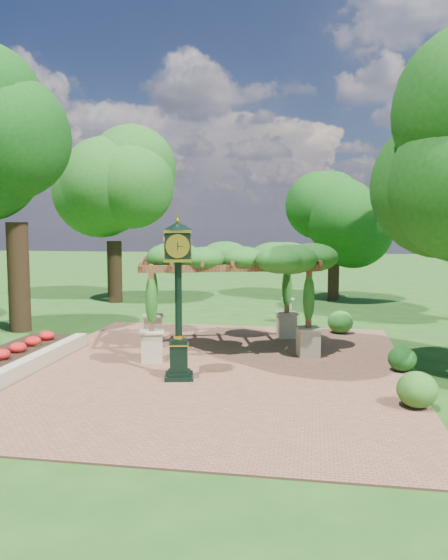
# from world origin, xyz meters

# --- Properties ---
(ground) EXTENTS (120.00, 120.00, 0.00)m
(ground) POSITION_xyz_m (0.00, 0.00, 0.00)
(ground) COLOR #1E4714
(ground) RESTS_ON ground
(brick_plaza) EXTENTS (10.00, 12.00, 0.04)m
(brick_plaza) POSITION_xyz_m (0.00, 1.00, 0.02)
(brick_plaza) COLOR brown
(brick_plaza) RESTS_ON ground
(border_wall) EXTENTS (0.35, 5.00, 0.40)m
(border_wall) POSITION_xyz_m (-4.60, 0.50, 0.20)
(border_wall) COLOR #C6B793
(border_wall) RESTS_ON ground
(flower_bed) EXTENTS (1.50, 5.00, 0.36)m
(flower_bed) POSITION_xyz_m (-5.50, 0.50, 0.18)
(flower_bed) COLOR red
(flower_bed) RESTS_ON ground
(pedestal_clock) EXTENTS (0.92, 0.92, 3.89)m
(pedestal_clock) POSITION_xyz_m (-0.67, -0.16, 2.34)
(pedestal_clock) COLOR black
(pedestal_clock) RESTS_ON brick_plaza
(pergola) EXTENTS (5.79, 4.48, 3.21)m
(pergola) POSITION_xyz_m (-0.08, 3.27, 2.64)
(pergola) COLOR #B8AD89
(pergola) RESTS_ON brick_plaza
(sundial) EXTENTS (0.65, 0.65, 0.96)m
(sundial) POSITION_xyz_m (1.57, 8.05, 0.42)
(sundial) COLOR gray
(sundial) RESTS_ON ground
(shrub_front) EXTENTS (1.06, 1.06, 0.75)m
(shrub_front) POSITION_xyz_m (4.68, -1.40, 0.41)
(shrub_front) COLOR #2B601B
(shrub_front) RESTS_ON brick_plaza
(shrub_mid) EXTENTS (0.93, 0.93, 0.64)m
(shrub_mid) POSITION_xyz_m (4.80, 1.44, 0.36)
(shrub_mid) COLOR #154814
(shrub_mid) RESTS_ON brick_plaza
(shrub_back) EXTENTS (0.98, 0.98, 0.79)m
(shrub_back) POSITION_xyz_m (3.45, 6.20, 0.43)
(shrub_back) COLOR #276C1F
(shrub_back) RESTS_ON brick_plaza
(tree_west_near) EXTENTS (4.38, 4.38, 9.97)m
(tree_west_near) POSITION_xyz_m (-7.78, 4.93, 6.83)
(tree_west_near) COLOR #342215
(tree_west_near) RESTS_ON ground
(tree_west_far) EXTENTS (4.23, 4.23, 7.69)m
(tree_west_far) POSITION_xyz_m (-7.07, 12.39, 5.27)
(tree_west_far) COLOR black
(tree_west_far) RESTS_ON ground
(tree_north) EXTENTS (3.67, 3.67, 6.16)m
(tree_north) POSITION_xyz_m (3.47, 14.83, 4.23)
(tree_north) COLOR #352315
(tree_north) RESTS_ON ground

